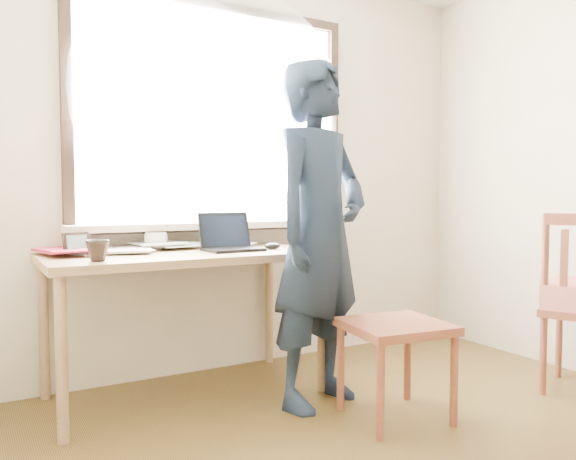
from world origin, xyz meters
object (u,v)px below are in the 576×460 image
laptop (230,241)px  mug_white (156,241)px  mug_dark (98,251)px  person (320,233)px  desk (185,267)px  work_chair (396,337)px

laptop → mug_white: laptop is taller
laptop → mug_dark: bearing=-166.1°
person → mug_white: bearing=116.4°
desk → mug_white: 0.26m
mug_white → mug_dark: (-0.41, -0.42, -0.00)m
mug_dark → work_chair: 1.50m
desk → person: person is taller
mug_white → mug_dark: size_ratio=1.21×
laptop → mug_white: bearing=146.8°
work_chair → person: (-0.21, 0.37, 0.50)m
desk → work_chair: size_ratio=2.82×
desk → mug_dark: 0.57m
mug_white → person: size_ratio=0.07×
mug_white → work_chair: bearing=-49.4°
desk → mug_white: (-0.10, 0.20, 0.13)m
laptop → mug_dark: size_ratio=2.98×
laptop → work_chair: (0.54, -0.81, -0.44)m
work_chair → mug_white: bearing=130.6°
mug_dark → work_chair: bearing=-25.5°
desk → laptop: size_ratio=4.65×
desk → work_chair: 1.19m
person → mug_dark: bearing=147.9°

